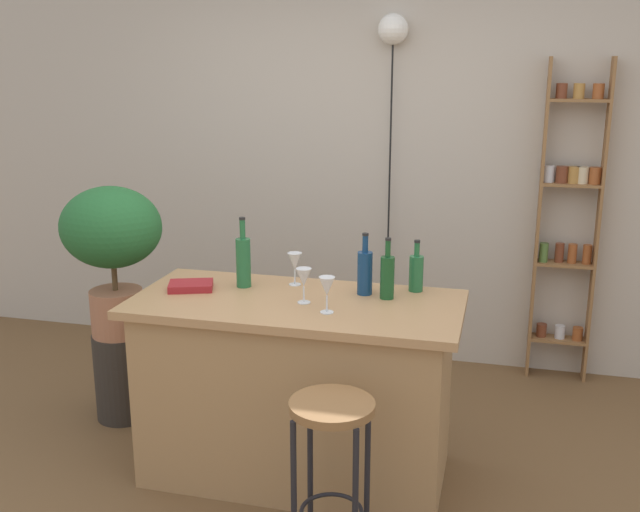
{
  "coord_description": "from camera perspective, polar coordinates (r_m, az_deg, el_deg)",
  "views": [
    {
      "loc": [
        0.91,
        -2.81,
        1.97
      ],
      "look_at": [
        0.05,
        0.55,
        1.04
      ],
      "focal_mm": 41.16,
      "sensor_mm": 36.0,
      "label": 1
    }
  ],
  "objects": [
    {
      "name": "bottle_sauce_amber",
      "position": [
        3.55,
        7.49,
        -1.24
      ],
      "size": [
        0.07,
        0.07,
        0.25
      ],
      "color": "#236638",
      "rests_on": "kitchen_counter"
    },
    {
      "name": "wine_glass_center",
      "position": [
        3.21,
        0.54,
        -2.45
      ],
      "size": [
        0.07,
        0.07,
        0.16
      ],
      "color": "silver",
      "rests_on": "kitchen_counter"
    },
    {
      "name": "cookbook",
      "position": [
        3.62,
        -10.01,
        -2.3
      ],
      "size": [
        0.25,
        0.21,
        0.03
      ],
      "primitive_type": "cube",
      "rotation": [
        0.0,
        0.0,
        0.35
      ],
      "color": "maroon",
      "rests_on": "kitchen_counter"
    },
    {
      "name": "wine_glass_right",
      "position": [
        3.34,
        -1.27,
        -1.75
      ],
      "size": [
        0.07,
        0.07,
        0.16
      ],
      "color": "silver",
      "rests_on": "kitchen_counter"
    },
    {
      "name": "spice_shelf",
      "position": [
        4.73,
        18.75,
        2.76
      ],
      "size": [
        0.37,
        0.13,
        2.0
      ],
      "color": "olive",
      "rests_on": "ground"
    },
    {
      "name": "bottle_soda_blue",
      "position": [
        3.48,
        3.51,
        -1.2
      ],
      "size": [
        0.07,
        0.07,
        0.3
      ],
      "color": "navy",
      "rests_on": "kitchen_counter"
    },
    {
      "name": "plant_stool",
      "position": [
        4.34,
        -15.14,
        -8.95
      ],
      "size": [
        0.3,
        0.3,
        0.5
      ],
      "primitive_type": "cylinder",
      "color": "#2D2823",
      "rests_on": "ground"
    },
    {
      "name": "bottle_vinegar",
      "position": [
        3.6,
        -5.98,
        -0.36
      ],
      "size": [
        0.07,
        0.07,
        0.35
      ],
      "color": "#236638",
      "rests_on": "kitchen_counter"
    },
    {
      "name": "back_wall",
      "position": [
        4.88,
        3.56,
        8.2
      ],
      "size": [
        6.4,
        0.1,
        2.8
      ],
      "primitive_type": "cube",
      "color": "#BCB2A3",
      "rests_on": "ground"
    },
    {
      "name": "potted_plant",
      "position": [
        4.09,
        -15.88,
        1.19
      ],
      "size": [
        0.55,
        0.5,
        0.83
      ],
      "color": "#A86B4C",
      "rests_on": "plant_stool"
    },
    {
      "name": "bottle_olive_oil",
      "position": [
        3.42,
        5.25,
        -1.54
      ],
      "size": [
        0.07,
        0.07,
        0.29
      ],
      "color": "#194C23",
      "rests_on": "kitchen_counter"
    },
    {
      "name": "pendant_globe_light",
      "position": [
        4.71,
        5.7,
        16.57
      ],
      "size": [
        0.19,
        0.19,
        2.25
      ],
      "color": "black",
      "rests_on": "ground"
    },
    {
      "name": "ground",
      "position": [
        3.55,
        -3.16,
        -18.78
      ],
      "size": [
        12.0,
        12.0,
        0.0
      ],
      "primitive_type": "plane",
      "color": "brown"
    },
    {
      "name": "kitchen_counter",
      "position": [
        3.58,
        -1.8,
        -10.19
      ],
      "size": [
        1.54,
        0.72,
        0.89
      ],
      "color": "#A87F51",
      "rests_on": "ground"
    },
    {
      "name": "bar_stool",
      "position": [
        2.95,
        0.92,
        -14.47
      ],
      "size": [
        0.33,
        0.33,
        0.7
      ],
      "color": "black",
      "rests_on": "ground"
    },
    {
      "name": "wine_glass_left",
      "position": [
        3.61,
        -1.98,
        -0.48
      ],
      "size": [
        0.07,
        0.07,
        0.16
      ],
      "color": "silver",
      "rests_on": "kitchen_counter"
    }
  ]
}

